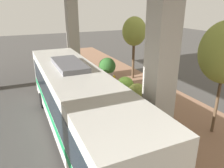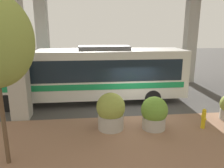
# 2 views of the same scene
# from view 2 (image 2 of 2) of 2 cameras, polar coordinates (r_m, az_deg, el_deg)

# --- Properties ---
(ground_plane) EXTENTS (80.00, 80.00, 0.00)m
(ground_plane) POSITION_cam_2_polar(r_m,az_deg,el_deg) (12.05, 6.80, -8.35)
(ground_plane) COLOR #474442
(ground_plane) RESTS_ON ground
(sidewalk_strip) EXTENTS (6.00, 40.00, 0.02)m
(sidewalk_strip) POSITION_cam_2_polar(r_m,az_deg,el_deg) (9.44, 10.98, -15.20)
(sidewalk_strip) COLOR #936B51
(sidewalk_strip) RESTS_ON ground
(bus) EXTENTS (2.78, 12.62, 3.58)m
(bus) POSITION_cam_2_polar(r_m,az_deg,el_deg) (13.87, -7.17, 3.06)
(bus) COLOR silver
(bus) RESTS_ON ground
(fire_hydrant) EXTENTS (0.40, 0.19, 0.99)m
(fire_hydrant) POSITION_cam_2_polar(r_m,az_deg,el_deg) (11.27, 22.80, -8.31)
(fire_hydrant) COLOR gold
(fire_hydrant) RESTS_ON ground
(planter_front) EXTENTS (1.25, 1.25, 1.58)m
(planter_front) POSITION_cam_2_polar(r_m,az_deg,el_deg) (10.46, 10.97, -7.51)
(planter_front) COLOR #ADA89E
(planter_front) RESTS_ON ground
(planter_middle) EXTENTS (1.34, 1.34, 1.77)m
(planter_middle) POSITION_cam_2_polar(r_m,az_deg,el_deg) (10.22, -0.31, -7.19)
(planter_middle) COLOR #ADA89E
(planter_middle) RESTS_ON ground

